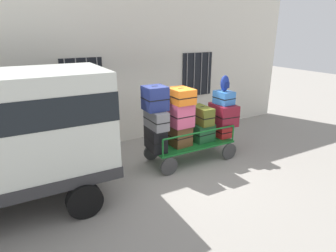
% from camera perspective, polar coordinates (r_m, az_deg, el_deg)
% --- Properties ---
extents(ground_plane, '(40.00, 40.00, 0.00)m').
position_cam_1_polar(ground_plane, '(7.67, 2.49, -8.39)').
color(ground_plane, gray).
extents(building_wall, '(12.00, 0.38, 5.00)m').
position_cam_1_polar(building_wall, '(9.30, -6.16, 12.48)').
color(building_wall, silver).
rests_on(building_wall, ground).
extents(luggage_cart, '(2.41, 1.08, 0.52)m').
position_cam_1_polar(luggage_cart, '(7.99, 4.57, -4.00)').
color(luggage_cart, '#146023').
rests_on(luggage_cart, ground).
extents(cart_railing, '(2.28, 0.94, 0.46)m').
position_cam_1_polar(cart_railing, '(7.82, 4.66, -0.71)').
color(cart_railing, '#146023').
rests_on(cart_railing, luggage_cart).
extents(suitcase_left_bottom, '(0.43, 0.77, 0.61)m').
position_cam_1_polar(suitcase_left_bottom, '(7.36, -2.51, -2.56)').
color(suitcase_left_bottom, black).
rests_on(suitcase_left_bottom, luggage_cart).
extents(suitcase_left_middle, '(0.38, 0.77, 0.47)m').
position_cam_1_polar(suitcase_left_middle, '(7.14, -2.38, 1.33)').
color(suitcase_left_middle, slate).
rests_on(suitcase_left_middle, suitcase_left_bottom).
extents(suitcase_left_top, '(0.54, 0.55, 0.60)m').
position_cam_1_polar(suitcase_left_top, '(7.04, -2.63, 5.60)').
color(suitcase_left_top, navy).
rests_on(suitcase_left_top, suitcase_left_middle).
extents(suitcase_midleft_bottom, '(0.55, 0.52, 0.55)m').
position_cam_1_polar(suitcase_midleft_bottom, '(7.65, 2.50, -1.95)').
color(suitcase_midleft_bottom, brown).
rests_on(suitcase_midleft_bottom, luggage_cart).
extents(suitcase_midleft_middle, '(0.58, 0.61, 0.63)m').
position_cam_1_polar(suitcase_midleft_middle, '(7.47, 2.51, 2.31)').
color(suitcase_midleft_middle, '#CC4C72').
rests_on(suitcase_midleft_middle, suitcase_midleft_bottom).
extents(suitcase_midleft_top, '(0.55, 0.71, 0.39)m').
position_cam_1_polar(suitcase_midleft_top, '(7.34, 2.60, 6.11)').
color(suitcase_midleft_top, orange).
rests_on(suitcase_midleft_top, suitcase_midleft_middle).
extents(suitcase_center_bottom, '(0.63, 0.62, 0.49)m').
position_cam_1_polar(suitcase_center_bottom, '(8.07, 6.71, -1.17)').
color(suitcase_center_bottom, '#194C28').
rests_on(suitcase_center_bottom, luggage_cart).
extents(suitcase_center_middle, '(0.38, 0.77, 0.48)m').
position_cam_1_polar(suitcase_center_middle, '(7.93, 6.76, 2.20)').
color(suitcase_center_middle, '#4C5119').
rests_on(suitcase_center_middle, suitcase_center_bottom).
extents(suitcase_midright_bottom, '(0.43, 0.60, 0.37)m').
position_cam_1_polar(suitcase_midright_bottom, '(8.50, 10.67, -0.75)').
color(suitcase_midright_bottom, '#B21E1E').
rests_on(suitcase_midright_bottom, luggage_cart).
extents(suitcase_midright_middle, '(0.65, 0.85, 0.60)m').
position_cam_1_polar(suitcase_midright_middle, '(8.33, 11.05, 2.33)').
color(suitcase_midright_middle, maroon).
rests_on(suitcase_midright_middle, suitcase_midright_bottom).
extents(suitcase_midright_top, '(0.45, 0.55, 0.37)m').
position_cam_1_polar(suitcase_midright_top, '(8.22, 11.17, 5.62)').
color(suitcase_midright_top, '#3372C6').
rests_on(suitcase_midright_top, suitcase_midright_middle).
extents(backpack, '(0.27, 0.22, 0.44)m').
position_cam_1_polar(backpack, '(8.13, 11.37, 8.41)').
color(backpack, navy).
rests_on(backpack, suitcase_midright_top).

